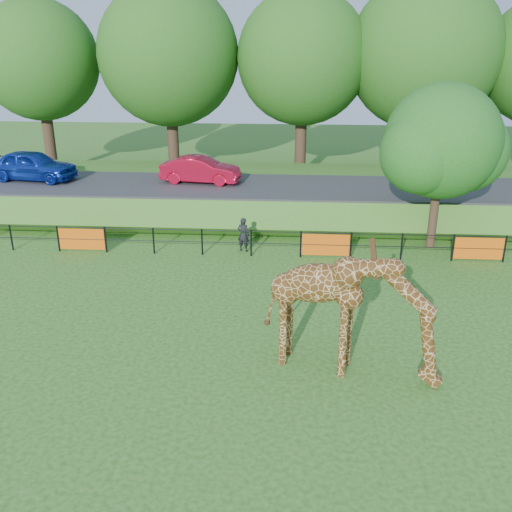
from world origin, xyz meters
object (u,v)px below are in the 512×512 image
object	(u,v)px
car_blue	(32,165)
visitor	(243,235)
car_red	(201,170)
giraffe	(353,314)
tree_east	(444,146)

from	to	relation	value
car_blue	visitor	distance (m)	12.85
car_blue	car_red	distance (m)	8.67
giraffe	tree_east	size ratio (longest dim) A/B	0.70
visitor	tree_east	xyz separation A→B (m)	(7.95, 1.09, 3.56)
car_red	visitor	xyz separation A→B (m)	(2.69, -5.88, -1.36)
giraffe	car_red	xyz separation A→B (m)	(-6.31, 14.73, 0.39)
tree_east	car_blue	bearing A→B (deg)	166.21
car_red	visitor	distance (m)	6.61
car_blue	visitor	size ratio (longest dim) A/B	3.11
car_red	tree_east	world-z (taller)	tree_east
car_blue	car_red	xyz separation A→B (m)	(8.67, 0.05, -0.11)
giraffe	visitor	size ratio (longest dim) A/B	3.28
visitor	car_blue	bearing A→B (deg)	-7.50
tree_east	giraffe	bearing A→B (deg)	-113.54
car_blue	car_red	bearing A→B (deg)	-81.03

